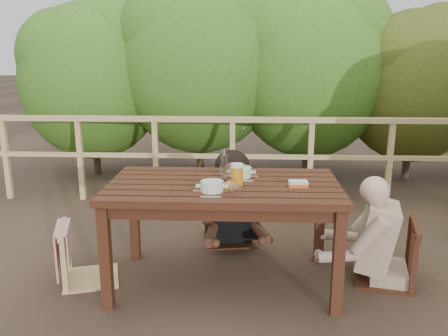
{
  "coord_description": "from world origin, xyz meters",
  "views": [
    {
      "loc": [
        0.17,
        -3.32,
        1.75
      ],
      "look_at": [
        0.0,
        0.05,
        0.9
      ],
      "focal_mm": 37.67,
      "sensor_mm": 36.0,
      "label": 1
    }
  ],
  "objects_px": {
    "chair_left": "(88,228)",
    "soup_far": "(241,173)",
    "diner_right": "(395,197)",
    "table": "(224,235)",
    "chair_far": "(230,193)",
    "woman": "(230,169)",
    "butter_tub": "(298,185)",
    "bread_roll": "(230,187)",
    "soup_near": "(212,187)",
    "chair_right": "(388,225)",
    "bottle": "(224,165)",
    "tumbler": "(237,191)",
    "beer_glass": "(237,176)"
  },
  "relations": [
    {
      "from": "bread_roll",
      "to": "tumbler",
      "type": "distance_m",
      "value": 0.11
    },
    {
      "from": "chair_left",
      "to": "woman",
      "type": "xyz_separation_m",
      "value": [
        1.05,
        0.85,
        0.26
      ]
    },
    {
      "from": "woman",
      "to": "diner_right",
      "type": "xyz_separation_m",
      "value": [
        1.27,
        -0.74,
        -0.01
      ]
    },
    {
      "from": "chair_far",
      "to": "soup_far",
      "type": "xyz_separation_m",
      "value": [
        0.11,
        -0.65,
        0.37
      ]
    },
    {
      "from": "chair_right",
      "to": "diner_right",
      "type": "height_order",
      "value": "diner_right"
    },
    {
      "from": "chair_left",
      "to": "soup_near",
      "type": "height_order",
      "value": "soup_near"
    },
    {
      "from": "soup_far",
      "to": "bread_roll",
      "type": "xyz_separation_m",
      "value": [
        -0.07,
        -0.35,
        -0.01
      ]
    },
    {
      "from": "diner_right",
      "to": "bread_roll",
      "type": "height_order",
      "value": "diner_right"
    },
    {
      "from": "soup_far",
      "to": "bread_roll",
      "type": "relative_size",
      "value": 2.17
    },
    {
      "from": "chair_far",
      "to": "bottle",
      "type": "xyz_separation_m",
      "value": [
        -0.01,
        -0.72,
        0.45
      ]
    },
    {
      "from": "woman",
      "to": "butter_tub",
      "type": "xyz_separation_m",
      "value": [
        0.52,
        -0.92,
        0.13
      ]
    },
    {
      "from": "table",
      "to": "soup_near",
      "type": "height_order",
      "value": "soup_near"
    },
    {
      "from": "tumbler",
      "to": "table",
      "type": "bearing_deg",
      "value": 110.82
    },
    {
      "from": "table",
      "to": "chair_left",
      "type": "bearing_deg",
      "value": -179.89
    },
    {
      "from": "chair_left",
      "to": "soup_near",
      "type": "distance_m",
      "value": 1.07
    },
    {
      "from": "bottle",
      "to": "soup_far",
      "type": "bearing_deg",
      "value": 29.86
    },
    {
      "from": "chair_left",
      "to": "beer_glass",
      "type": "xyz_separation_m",
      "value": [
        1.14,
        -0.05,
        0.44
      ]
    },
    {
      "from": "soup_far",
      "to": "bottle",
      "type": "height_order",
      "value": "bottle"
    },
    {
      "from": "diner_right",
      "to": "soup_far",
      "type": "distance_m",
      "value": 1.17
    },
    {
      "from": "diner_right",
      "to": "bottle",
      "type": "height_order",
      "value": "diner_right"
    },
    {
      "from": "table",
      "to": "chair_left",
      "type": "relative_size",
      "value": 1.97
    },
    {
      "from": "butter_tub",
      "to": "soup_near",
      "type": "bearing_deg",
      "value": -170.14
    },
    {
      "from": "chair_left",
      "to": "soup_far",
      "type": "bearing_deg",
      "value": -97.89
    },
    {
      "from": "chair_right",
      "to": "soup_far",
      "type": "xyz_separation_m",
      "value": [
        -1.13,
        0.07,
        0.38
      ]
    },
    {
      "from": "bread_roll",
      "to": "beer_glass",
      "type": "xyz_separation_m",
      "value": [
        0.05,
        0.12,
        0.05
      ]
    },
    {
      "from": "butter_tub",
      "to": "chair_left",
      "type": "bearing_deg",
      "value": 174.02
    },
    {
      "from": "bread_roll",
      "to": "butter_tub",
      "type": "xyz_separation_m",
      "value": [
        0.49,
        0.1,
        -0.01
      ]
    },
    {
      "from": "butter_tub",
      "to": "bread_roll",
      "type": "bearing_deg",
      "value": -171.6
    },
    {
      "from": "soup_far",
      "to": "tumbler",
      "type": "xyz_separation_m",
      "value": [
        -0.02,
        -0.44,
        -0.01
      ]
    },
    {
      "from": "bottle",
      "to": "chair_left",
      "type": "bearing_deg",
      "value": -174.05
    },
    {
      "from": "chair_left",
      "to": "soup_near",
      "type": "xyz_separation_m",
      "value": [
        0.97,
        -0.21,
        0.4
      ]
    },
    {
      "from": "soup_near",
      "to": "bottle",
      "type": "xyz_separation_m",
      "value": [
        0.07,
        0.32,
        0.08
      ]
    },
    {
      "from": "table",
      "to": "chair_right",
      "type": "xyz_separation_m",
      "value": [
        1.25,
        0.1,
        0.06
      ]
    },
    {
      "from": "bottle",
      "to": "chair_far",
      "type": "bearing_deg",
      "value": 88.88
    },
    {
      "from": "chair_left",
      "to": "diner_right",
      "type": "distance_m",
      "value": 2.34
    },
    {
      "from": "chair_right",
      "to": "bottle",
      "type": "height_order",
      "value": "bottle"
    },
    {
      "from": "table",
      "to": "soup_far",
      "type": "bearing_deg",
      "value": 55.44
    },
    {
      "from": "chair_left",
      "to": "soup_near",
      "type": "bearing_deg",
      "value": -119.02
    },
    {
      "from": "diner_right",
      "to": "soup_near",
      "type": "relative_size",
      "value": 5.09
    },
    {
      "from": "soup_far",
      "to": "butter_tub",
      "type": "height_order",
      "value": "soup_far"
    },
    {
      "from": "woman",
      "to": "soup_far",
      "type": "height_order",
      "value": "woman"
    },
    {
      "from": "bread_roll",
      "to": "soup_near",
      "type": "bearing_deg",
      "value": -161.0
    },
    {
      "from": "chair_far",
      "to": "diner_right",
      "type": "distance_m",
      "value": 1.48
    },
    {
      "from": "chair_far",
      "to": "soup_far",
      "type": "distance_m",
      "value": 0.75
    },
    {
      "from": "chair_far",
      "to": "soup_far",
      "type": "height_order",
      "value": "chair_far"
    },
    {
      "from": "chair_left",
      "to": "bottle",
      "type": "xyz_separation_m",
      "value": [
        1.04,
        0.11,
        0.48
      ]
    },
    {
      "from": "chair_left",
      "to": "butter_tub",
      "type": "distance_m",
      "value": 1.63
    },
    {
      "from": "chair_left",
      "to": "chair_far",
      "type": "height_order",
      "value": "chair_far"
    },
    {
      "from": "diner_right",
      "to": "table",
      "type": "bearing_deg",
      "value": 107.47
    },
    {
      "from": "soup_far",
      "to": "soup_near",
      "type": "bearing_deg",
      "value": -116.08
    }
  ]
}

